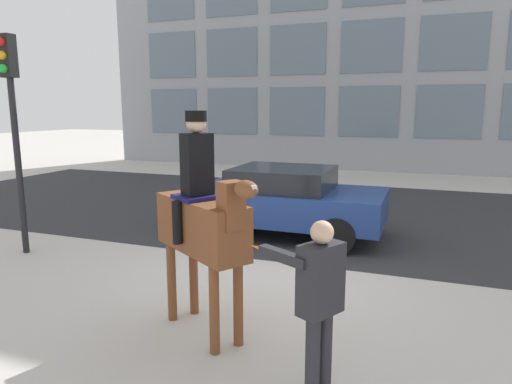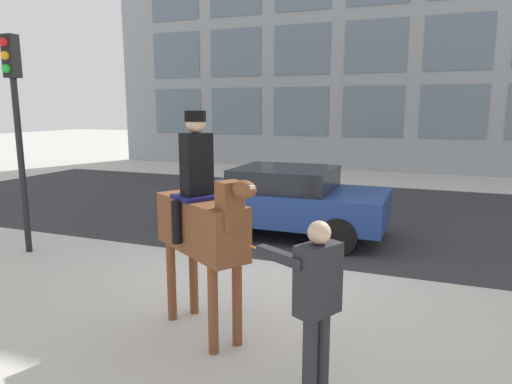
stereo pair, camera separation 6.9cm
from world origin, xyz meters
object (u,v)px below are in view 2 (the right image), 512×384
street_car_near_lane (288,199)px  traffic_light (15,109)px  mounted_horse_lead (202,220)px  pedestrian_bystander (315,299)px

street_car_near_lane → traffic_light: traffic_light is taller
traffic_light → mounted_horse_lead: bearing=-19.5°
mounted_horse_lead → traffic_light: bearing=-166.6°
street_car_near_lane → traffic_light: size_ratio=1.02×
street_car_near_lane → pedestrian_bystander: bearing=-70.6°
pedestrian_bystander → street_car_near_lane: size_ratio=0.43×
pedestrian_bystander → street_car_near_lane: (-1.84, 5.24, -0.24)m
pedestrian_bystander → traffic_light: 6.64m
street_car_near_lane → traffic_light: 5.34m
mounted_horse_lead → pedestrian_bystander: mounted_horse_lead is taller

